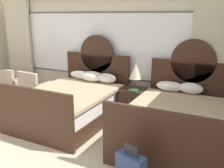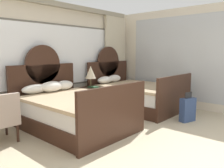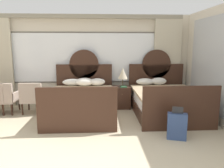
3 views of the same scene
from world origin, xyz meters
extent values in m
cube|color=beige|center=(0.00, 4.29, 1.35)|extent=(6.30, 0.07, 2.70)
cube|color=#605B52|center=(0.00, 4.25, 1.43)|extent=(4.60, 0.02, 1.52)
cube|color=white|center=(0.00, 4.24, 1.43)|extent=(4.52, 0.02, 1.44)
cube|color=#C1B79E|center=(2.50, 4.16, 1.30)|extent=(0.82, 0.08, 2.60)
cube|color=gray|center=(0.00, 4.16, 2.62)|extent=(5.80, 0.10, 0.12)
cube|color=#382116|center=(-0.01, 3.03, 0.15)|extent=(1.57, 2.09, 0.30)
cube|color=white|center=(-0.01, 3.03, 0.44)|extent=(1.51, 1.99, 0.28)
cube|color=tan|center=(-0.01, 2.95, 0.61)|extent=(1.61, 1.89, 0.06)
cube|color=#382116|center=(-0.01, 4.11, 0.62)|extent=(1.65, 0.06, 1.24)
cylinder|color=#382116|center=(-0.01, 4.11, 1.24)|extent=(0.86, 0.06, 0.86)
cube|color=#382116|center=(-0.01, 1.96, 0.49)|extent=(1.65, 0.06, 0.97)
ellipsoid|color=white|center=(-0.33, 3.92, 0.74)|extent=(0.60, 0.25, 0.19)
ellipsoid|color=white|center=(0.01, 3.83, 0.76)|extent=(0.54, 0.30, 0.23)
ellipsoid|color=white|center=(0.38, 3.86, 0.75)|extent=(0.45, 0.25, 0.21)
cube|color=#382116|center=(2.16, 3.03, 0.15)|extent=(1.57, 2.09, 0.30)
cube|color=white|center=(2.16, 3.03, 0.44)|extent=(1.51, 1.99, 0.28)
cube|color=tan|center=(2.16, 2.95, 0.61)|extent=(1.61, 1.89, 0.06)
cube|color=#382116|center=(2.16, 4.11, 0.62)|extent=(1.65, 0.06, 1.24)
cylinder|color=#382116|center=(2.16, 4.11, 1.24)|extent=(0.86, 0.06, 0.86)
cube|color=#382116|center=(2.16, 1.96, 0.49)|extent=(1.65, 0.06, 0.97)
ellipsoid|color=white|center=(1.79, 3.89, 0.74)|extent=(0.54, 0.27, 0.20)
ellipsoid|color=white|center=(2.20, 3.90, 0.75)|extent=(0.46, 0.27, 0.21)
cube|color=#382116|center=(1.08, 3.77, 0.31)|extent=(0.49, 0.49, 0.63)
sphere|color=tan|center=(1.08, 3.51, 0.45)|extent=(0.02, 0.02, 0.02)
cylinder|color=brown|center=(1.11, 3.75, 0.64)|extent=(0.14, 0.14, 0.02)
cylinder|color=brown|center=(1.11, 3.75, 0.75)|extent=(0.03, 0.03, 0.21)
cone|color=beige|center=(1.11, 3.75, 1.01)|extent=(0.27, 0.27, 0.32)
cube|color=#285133|center=(1.13, 3.67, 0.64)|extent=(0.18, 0.26, 0.03)
cube|color=#B29E8E|center=(-1.33, 3.44, 0.36)|extent=(0.59, 0.59, 0.10)
cube|color=#B29E8E|center=(-1.34, 3.20, 0.63)|extent=(0.58, 0.10, 0.44)
cube|color=#B29E8E|center=(-1.07, 3.44, 0.49)|extent=(0.08, 0.52, 0.16)
cube|color=#B29E8E|center=(-1.59, 3.45, 0.49)|extent=(0.08, 0.52, 0.16)
cylinder|color=#382116|center=(-1.09, 3.67, 0.15)|extent=(0.04, 0.04, 0.31)
cylinder|color=#382116|center=(-1.56, 3.69, 0.15)|extent=(0.04, 0.04, 0.31)
cylinder|color=#382116|center=(-1.10, 3.20, 0.15)|extent=(0.04, 0.04, 0.31)
cylinder|color=#382116|center=(-1.57, 3.21, 0.15)|extent=(0.04, 0.04, 0.31)
cube|color=#B29E8E|center=(-2.06, 3.44, 0.36)|extent=(0.60, 0.60, 0.10)
cube|color=#B29E8E|center=(-2.07, 3.20, 0.63)|extent=(0.58, 0.11, 0.44)
cube|color=#B29E8E|center=(-1.80, 3.43, 0.49)|extent=(0.08, 0.52, 0.16)
cylinder|color=#382116|center=(-1.81, 3.67, 0.15)|extent=(0.04, 0.04, 0.31)
cylinder|color=#382116|center=(-2.29, 3.69, 0.15)|extent=(0.04, 0.04, 0.31)
cylinder|color=#382116|center=(-1.84, 3.20, 0.15)|extent=(0.04, 0.04, 0.31)
cube|color=#B29E8E|center=(-2.01, 3.42, 0.49)|extent=(0.10, 0.52, 0.16)
cylinder|color=#382116|center=(-2.01, 3.66, 0.15)|extent=(0.04, 0.04, 0.31)
cylinder|color=#382116|center=(-2.05, 3.19, 0.15)|extent=(0.04, 0.04, 0.31)
cube|color=navy|center=(1.94, 1.54, 0.26)|extent=(0.39, 0.25, 0.52)
cube|color=#232326|center=(1.94, 1.54, 0.59)|extent=(0.20, 0.08, 0.13)
cylinder|color=black|center=(1.80, 1.58, 0.03)|extent=(0.05, 0.03, 0.05)
cylinder|color=black|center=(2.08, 1.50, 0.03)|extent=(0.05, 0.03, 0.05)
camera|label=1|loc=(2.90, -0.87, 2.11)|focal=39.77mm
camera|label=2|loc=(-2.81, -0.47, 1.51)|focal=36.62mm
camera|label=3|loc=(0.47, -2.37, 1.81)|focal=34.90mm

